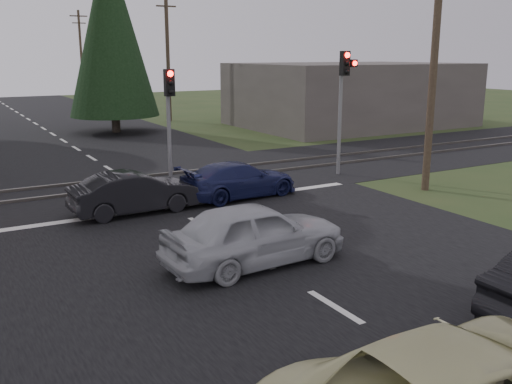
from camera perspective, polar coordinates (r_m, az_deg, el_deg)
ground at (r=10.95m, az=7.89°, el=-11.33°), size 120.00×120.00×0.00m
road at (r=19.39m, az=-10.37°, el=-0.28°), size 14.00×100.00×0.01m
rail_corridor at (r=21.24m, az=-12.19°, el=0.86°), size 120.00×8.00×0.01m
stop_line at (r=17.75m, az=-8.42°, el=-1.47°), size 13.00×0.35×0.00m
rail_near at (r=20.48m, az=-11.51°, el=0.55°), size 120.00×0.12×0.10m
rail_far at (r=21.97m, az=-12.84°, el=1.37°), size 120.00×0.12×0.10m
traffic_signal_right at (r=22.09m, az=8.79°, el=10.17°), size 0.68×0.48×4.70m
traffic_signal_center at (r=19.89m, az=-8.65°, el=8.34°), size 0.32×0.48×4.10m
utility_pole_near at (r=20.13m, az=17.46°, el=13.41°), size 1.80×0.26×9.00m
utility_pole_mid at (r=40.54m, az=-8.83°, el=13.69°), size 1.80×0.26×9.00m
utility_pole_far at (r=64.48m, az=-17.10°, el=13.20°), size 1.80×0.26×9.00m
conifer_tree at (r=35.18m, az=-14.34°, el=15.53°), size 5.20×5.20×11.00m
building_right at (r=38.45m, az=9.38°, el=9.61°), size 14.00×10.00×4.00m
silver_car at (r=12.66m, az=-0.12°, el=-4.20°), size 4.30×1.92×1.44m
blue_sedan at (r=18.65m, az=-1.75°, el=1.22°), size 4.14×1.95×1.17m
dark_car_far at (r=17.14m, az=-12.03°, el=-0.08°), size 3.78×1.43×1.23m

